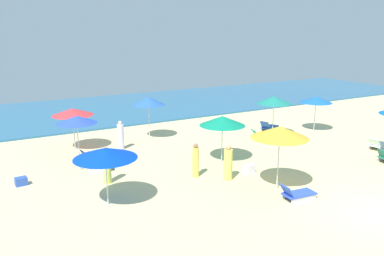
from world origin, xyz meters
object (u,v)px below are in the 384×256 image
umbrella_4 (274,100)px  lounge_chair_7_1 (97,165)px  umbrella_1 (316,100)px  umbrella_5 (73,112)px  beachgoer_3 (196,161)px  cooler_box_1 (21,181)px  umbrella_6 (280,132)px  umbrella_7 (77,120)px  lounge_chair_4_1 (263,136)px  beachgoer_0 (107,166)px  lounge_chair_0_0 (378,144)px  lounge_chair_7_0 (96,158)px  cooler_box_0 (249,169)px  lounge_chair_6_0 (297,194)px  beachgoer_2 (121,136)px  umbrella_3 (222,121)px  beachgoer_1 (228,164)px  lounge_chair_4_0 (269,127)px  umbrella_8 (148,101)px  umbrella_2 (105,153)px

umbrella_4 → lounge_chair_7_1: umbrella_4 is taller
umbrella_1 → umbrella_5: umbrella_5 is taller
beachgoer_3 → cooler_box_1: bearing=94.1°
umbrella_5 → cooler_box_1: (-3.26, -4.06, -1.99)m
umbrella_6 → umbrella_7: umbrella_6 is taller
lounge_chair_4_1 → umbrella_5: 11.10m
umbrella_1 → beachgoer_0: (-14.75, -2.15, -1.32)m
lounge_chair_0_0 → umbrella_4: size_ratio=0.61×
umbrella_1 → umbrella_5: size_ratio=0.97×
lounge_chair_7_0 → cooler_box_0: bearing=-136.6°
lounge_chair_7_0 → cooler_box_1: 3.85m
lounge_chair_4_1 → lounge_chair_6_0: size_ratio=1.04×
umbrella_5 → beachgoer_2: size_ratio=1.45×
cooler_box_1 → lounge_chair_0_0: bearing=-17.5°
lounge_chair_6_0 → lounge_chair_7_1: (-5.89, 7.14, 0.03)m
umbrella_3 → beachgoer_2: 6.03m
beachgoer_1 → beachgoer_2: size_ratio=1.00×
umbrella_3 → lounge_chair_4_0: (6.24, 3.70, -1.87)m
lounge_chair_0_0 → cooler_box_0: lounge_chair_0_0 is taller
lounge_chair_4_1 → lounge_chair_4_0: bearing=-32.3°
umbrella_3 → lounge_chair_4_0: umbrella_3 is taller
beachgoer_1 → cooler_box_1: size_ratio=3.33×
lounge_chair_6_0 → beachgoer_2: bearing=25.8°
lounge_chair_4_0 → cooler_box_0: 8.35m
lounge_chair_7_0 → cooler_box_1: size_ratio=3.21×
umbrella_8 → cooler_box_1: bearing=-152.1°
umbrella_3 → umbrella_8: umbrella_8 is taller
lounge_chair_0_0 → umbrella_5: bearing=48.7°
cooler_box_1 → umbrella_8: bearing=23.4°
umbrella_2 → beachgoer_3: umbrella_2 is taller
beachgoer_0 → lounge_chair_7_0: bearing=116.4°
umbrella_6 → lounge_chair_6_0: umbrella_6 is taller
umbrella_3 → cooler_box_1: 9.63m
cooler_box_0 → umbrella_3: bearing=90.6°
umbrella_5 → beachgoer_3: (3.78, -6.88, -1.42)m
lounge_chair_4_0 → beachgoer_2: beachgoer_2 is taller
umbrella_1 → umbrella_3: umbrella_3 is taller
lounge_chair_0_0 → lounge_chair_4_1: (-4.51, 4.54, 0.02)m
umbrella_1 → umbrella_8: size_ratio=0.87×
umbrella_6 → umbrella_8: umbrella_6 is taller
lounge_chair_4_0 → lounge_chair_6_0: 10.98m
umbrella_7 → beachgoer_2: (2.85, 2.24, -1.71)m
umbrella_3 → lounge_chair_4_1: size_ratio=1.52×
lounge_chair_6_0 → beachgoer_1: 3.34m
umbrella_2 → umbrella_7: (0.04, 4.41, 0.39)m
lounge_chair_0_0 → lounge_chair_6_0: bearing=95.1°
lounge_chair_7_1 → lounge_chair_7_0: bearing=7.8°
beachgoer_3 → umbrella_7: bearing=77.0°
cooler_box_0 → umbrella_7: bearing=143.4°
lounge_chair_7_1 → beachgoer_2: 3.49m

